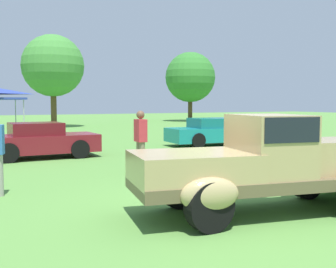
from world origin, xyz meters
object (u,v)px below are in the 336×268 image
object	(u,v)px
feature_pickup_truck	(264,163)
show_car_burgundy	(40,141)
show_car_teal	(216,132)
spectator_by_row	(141,140)

from	to	relation	value
feature_pickup_truck	show_car_burgundy	xyz separation A→B (m)	(-2.12, 9.08, -0.27)
show_car_burgundy	show_car_teal	bearing A→B (deg)	5.19
feature_pickup_truck	show_car_burgundy	distance (m)	9.33
feature_pickup_truck	show_car_teal	world-z (taller)	feature_pickup_truck
feature_pickup_truck	spectator_by_row	bearing A→B (deg)	93.54
feature_pickup_truck	spectator_by_row	xyz separation A→B (m)	(-0.29, 4.65, 0.04)
show_car_teal	spectator_by_row	distance (m)	7.83
feature_pickup_truck	show_car_teal	distance (m)	11.28
show_car_burgundy	spectator_by_row	xyz separation A→B (m)	(1.84, -4.43, 0.32)
show_car_burgundy	feature_pickup_truck	bearing A→B (deg)	-76.83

